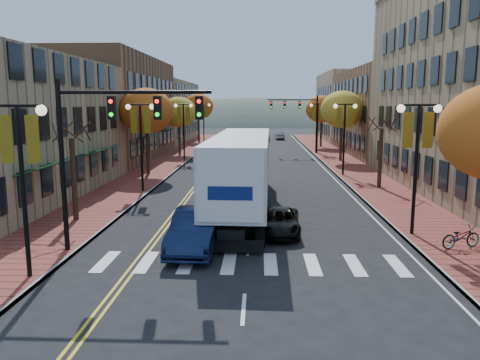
# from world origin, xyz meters

# --- Properties ---
(ground) EXTENTS (200.00, 200.00, 0.00)m
(ground) POSITION_xyz_m (0.00, 0.00, 0.00)
(ground) COLOR black
(ground) RESTS_ON ground
(sidewalk_left) EXTENTS (4.00, 85.00, 0.15)m
(sidewalk_left) POSITION_xyz_m (-9.00, 32.50, 0.07)
(sidewalk_left) COLOR brown
(sidewalk_left) RESTS_ON ground
(sidewalk_right) EXTENTS (4.00, 85.00, 0.15)m
(sidewalk_right) POSITION_xyz_m (9.00, 32.50, 0.07)
(sidewalk_right) COLOR brown
(sidewalk_right) RESTS_ON ground
(building_left_mid) EXTENTS (12.00, 24.00, 11.00)m
(building_left_mid) POSITION_xyz_m (-17.00, 36.00, 5.50)
(building_left_mid) COLOR brown
(building_left_mid) RESTS_ON ground
(building_left_far) EXTENTS (12.00, 26.00, 9.50)m
(building_left_far) POSITION_xyz_m (-17.00, 61.00, 4.75)
(building_left_far) COLOR #9E8966
(building_left_far) RESTS_ON ground
(building_right_mid) EXTENTS (15.00, 24.00, 10.00)m
(building_right_mid) POSITION_xyz_m (18.50, 42.00, 5.00)
(building_right_mid) COLOR brown
(building_right_mid) RESTS_ON ground
(building_right_far) EXTENTS (15.00, 20.00, 11.00)m
(building_right_far) POSITION_xyz_m (18.50, 64.00, 5.50)
(building_right_far) COLOR #9E8966
(building_right_far) RESTS_ON ground
(tree_left_a) EXTENTS (0.28, 0.28, 4.20)m
(tree_left_a) POSITION_xyz_m (-9.00, 8.00, 2.25)
(tree_left_a) COLOR #382619
(tree_left_a) RESTS_ON sidewalk_left
(tree_left_b) EXTENTS (4.48, 4.48, 7.21)m
(tree_left_b) POSITION_xyz_m (-9.00, 24.00, 5.45)
(tree_left_b) COLOR #382619
(tree_left_b) RESTS_ON sidewalk_left
(tree_left_c) EXTENTS (4.16, 4.16, 6.69)m
(tree_left_c) POSITION_xyz_m (-9.00, 40.00, 5.05)
(tree_left_c) COLOR #382619
(tree_left_c) RESTS_ON sidewalk_left
(tree_left_d) EXTENTS (4.61, 4.61, 7.42)m
(tree_left_d) POSITION_xyz_m (-9.00, 58.00, 5.60)
(tree_left_d) COLOR #382619
(tree_left_d) RESTS_ON sidewalk_left
(tree_right_b) EXTENTS (0.28, 0.28, 4.20)m
(tree_right_b) POSITION_xyz_m (9.00, 18.00, 2.25)
(tree_right_b) COLOR #382619
(tree_right_b) RESTS_ON sidewalk_right
(tree_right_c) EXTENTS (4.48, 4.48, 7.21)m
(tree_right_c) POSITION_xyz_m (9.00, 34.00, 5.45)
(tree_right_c) COLOR #382619
(tree_right_c) RESTS_ON sidewalk_right
(tree_right_d) EXTENTS (4.35, 4.35, 7.00)m
(tree_right_d) POSITION_xyz_m (9.00, 50.00, 5.29)
(tree_right_d) COLOR #382619
(tree_right_d) RESTS_ON sidewalk_right
(lamp_left_a) EXTENTS (1.96, 0.36, 6.05)m
(lamp_left_a) POSITION_xyz_m (-7.50, 0.00, 4.29)
(lamp_left_a) COLOR black
(lamp_left_a) RESTS_ON ground
(lamp_left_b) EXTENTS (1.96, 0.36, 6.05)m
(lamp_left_b) POSITION_xyz_m (-7.50, 16.00, 4.29)
(lamp_left_b) COLOR black
(lamp_left_b) RESTS_ON ground
(lamp_left_c) EXTENTS (1.96, 0.36, 6.05)m
(lamp_left_c) POSITION_xyz_m (-7.50, 34.00, 4.29)
(lamp_left_c) COLOR black
(lamp_left_c) RESTS_ON ground
(lamp_left_d) EXTENTS (1.96, 0.36, 6.05)m
(lamp_left_d) POSITION_xyz_m (-7.50, 52.00, 4.29)
(lamp_left_d) COLOR black
(lamp_left_d) RESTS_ON ground
(lamp_right_a) EXTENTS (1.96, 0.36, 6.05)m
(lamp_right_a) POSITION_xyz_m (7.50, 6.00, 4.29)
(lamp_right_a) COLOR black
(lamp_right_a) RESTS_ON ground
(lamp_right_b) EXTENTS (1.96, 0.36, 6.05)m
(lamp_right_b) POSITION_xyz_m (7.50, 24.00, 4.29)
(lamp_right_b) COLOR black
(lamp_right_b) RESTS_ON ground
(lamp_right_c) EXTENTS (1.96, 0.36, 6.05)m
(lamp_right_c) POSITION_xyz_m (7.50, 42.00, 4.29)
(lamp_right_c) COLOR black
(lamp_right_c) RESTS_ON ground
(traffic_mast_near) EXTENTS (6.10, 0.35, 7.00)m
(traffic_mast_near) POSITION_xyz_m (-5.48, 3.00, 4.92)
(traffic_mast_near) COLOR black
(traffic_mast_near) RESTS_ON ground
(traffic_mast_far) EXTENTS (6.10, 0.34, 7.00)m
(traffic_mast_far) POSITION_xyz_m (5.48, 42.00, 4.92)
(traffic_mast_far) COLOR black
(traffic_mast_far) RESTS_ON ground
(semi_truck) EXTENTS (3.23, 17.61, 4.39)m
(semi_truck) POSITION_xyz_m (-0.47, 11.18, 2.56)
(semi_truck) COLOR black
(semi_truck) RESTS_ON ground
(navy_sedan) EXTENTS (1.99, 5.23, 1.70)m
(navy_sedan) POSITION_xyz_m (-2.17, 3.70, 0.85)
(navy_sedan) COLOR #0E1838
(navy_sedan) RESTS_ON ground
(black_suv) EXTENTS (2.10, 4.26, 1.16)m
(black_suv) POSITION_xyz_m (1.39, 6.27, 0.58)
(black_suv) COLOR black
(black_suv) RESTS_ON ground
(car_far_white) EXTENTS (2.50, 5.02, 1.64)m
(car_far_white) POSITION_xyz_m (-2.68, 54.69, 0.82)
(car_far_white) COLOR silver
(car_far_white) RESTS_ON ground
(car_far_silver) EXTENTS (2.30, 4.85, 1.37)m
(car_far_silver) POSITION_xyz_m (1.17, 60.40, 0.68)
(car_far_silver) COLOR #B0B0B8
(car_far_silver) RESTS_ON ground
(car_far_oncoming) EXTENTS (1.66, 4.09, 1.32)m
(car_far_oncoming) POSITION_xyz_m (3.92, 64.79, 0.66)
(car_far_oncoming) COLOR #9A99A0
(car_far_oncoming) RESTS_ON ground
(bicycle) EXTENTS (1.93, 1.20, 0.96)m
(bicycle) POSITION_xyz_m (8.81, 3.88, 0.63)
(bicycle) COLOR gray
(bicycle) RESTS_ON sidewalk_right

